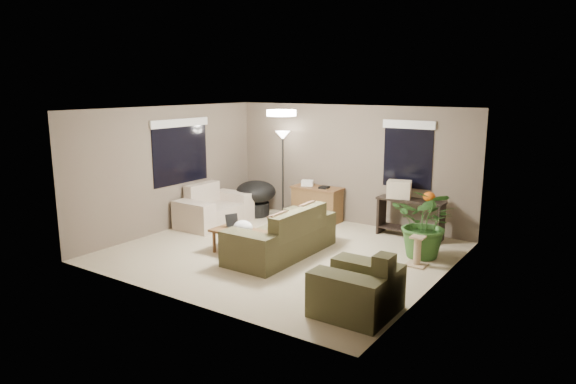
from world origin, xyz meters
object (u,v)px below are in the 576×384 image
Objects in this scene: loveseat at (213,211)px; floor_lamp at (283,145)px; houseplant at (426,231)px; coffee_table at (240,234)px; papasan_chair at (256,195)px; cat_scratching_post at (417,253)px; main_sofa at (283,238)px; armchair at (358,291)px; desk at (317,204)px; console_table at (410,215)px.

loveseat is 2.09m from floor_lamp.
coffee_table is at bearing -149.69° from houseplant.
papasan_chair reaches higher than cat_scratching_post.
papasan_chair is (-2.08, 1.92, 0.17)m from main_sofa.
loveseat reaches higher than cat_scratching_post.
main_sofa is 2.44m from houseplant.
loveseat is at bearing 153.97° from armchair.
papasan_chair is at bearing 137.28° from main_sofa.
loveseat is 1.62× the size of papasan_chair.
desk reaches higher than cat_scratching_post.
console_table is (-0.69, 3.63, 0.14)m from armchair.
floor_lamp is (-1.56, 2.24, 1.30)m from main_sofa.
floor_lamp reaches higher than main_sofa.
main_sofa and armchair have the same top height.
main_sofa reaches higher than desk.
console_table is (2.12, -0.04, 0.06)m from desk.
floor_lamp is (-2.99, -0.02, 1.16)m from console_table.
desk reaches higher than coffee_table.
loveseat is 3.20× the size of cat_scratching_post.
armchair is at bearing -32.94° from main_sofa.
main_sofa is at bearing -42.72° from papasan_chair.
desk is at bearing 41.44° from loveseat.
coffee_table is (1.71, -1.19, 0.06)m from loveseat.
console_table is 1.06× the size of houseplant.
coffee_table is 2.70m from papasan_chair.
console_table is 3.20m from floor_lamp.
loveseat is 2.08m from coffee_table.
console_table reaches higher than coffee_table.
main_sofa is at bearing -19.10° from loveseat.
loveseat is 1.60× the size of armchair.
cat_scratching_post is (3.69, -1.47, -1.38)m from floor_lamp.
coffee_table is 3.03m from floor_lamp.
main_sofa is at bearing -149.35° from houseplant.
coffee_table is 0.52× the size of floor_lamp.
cat_scratching_post is at bearing -21.77° from floor_lamp.
loveseat is at bearing -104.95° from papasan_chair.
main_sofa is 2.26m from cat_scratching_post.
papasan_chair is (-1.38, -0.38, 0.09)m from desk.
floor_lamp reaches higher than cat_scratching_post.
console_table is (3.79, 1.44, 0.14)m from loveseat.
main_sofa is 3.03m from floor_lamp.
coffee_table is (-2.78, 1.00, 0.06)m from armchair.
cat_scratching_post is at bearing -15.32° from papasan_chair.
cat_scratching_post is at bearing 22.26° from coffee_table.
cat_scratching_post is at bearing -64.84° from console_table.
houseplant is (3.66, -1.00, -1.12)m from floor_lamp.
desk is (-0.03, 2.67, 0.02)m from coffee_table.
main_sofa is at bearing 29.23° from coffee_table.
console_table is at bearing 5.60° from papasan_chair.
houseplant reaches higher than main_sofa.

